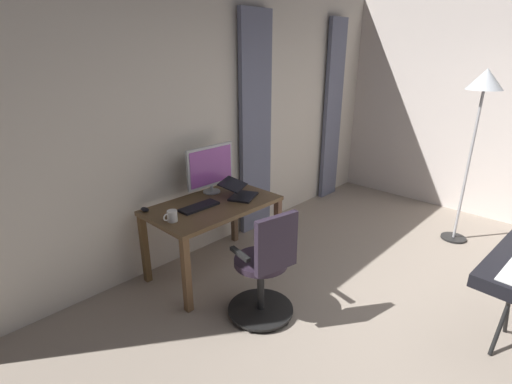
# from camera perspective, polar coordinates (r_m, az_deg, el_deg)

# --- Properties ---
(ground_plane) EXTENTS (7.59, 7.59, 0.00)m
(ground_plane) POSITION_cam_1_polar(r_m,az_deg,el_deg) (3.42, 32.03, -21.31)
(ground_plane) COLOR gray
(back_room_partition) EXTENTS (5.77, 0.10, 2.85)m
(back_room_partition) POSITION_cam_1_polar(r_m,az_deg,el_deg) (4.19, -5.81, 10.97)
(back_room_partition) COLOR beige
(back_room_partition) RESTS_ON ground
(curtain_left_panel) EXTENTS (0.38, 0.06, 2.55)m
(curtain_left_panel) POSITION_cam_1_polar(r_m,az_deg,el_deg) (5.73, 11.51, 11.71)
(curtain_left_panel) COLOR slate
(curtain_left_panel) RESTS_ON ground
(curtain_right_panel) EXTENTS (0.48, 0.06, 2.55)m
(curtain_right_panel) POSITION_cam_1_polar(r_m,az_deg,el_deg) (4.46, -0.07, 9.69)
(curtain_right_panel) COLOR slate
(curtain_right_panel) RESTS_ON ground
(desk) EXTENTS (1.25, 0.74, 0.74)m
(desk) POSITION_cam_1_polar(r_m,az_deg,el_deg) (3.69, -6.50, -3.15)
(desk) COLOR brown
(desk) RESTS_ON ground
(office_chair) EXTENTS (0.56, 0.56, 0.98)m
(office_chair) POSITION_cam_1_polar(r_m,az_deg,el_deg) (3.11, 1.41, -11.75)
(office_chair) COLOR black
(office_chair) RESTS_ON ground
(computer_monitor) EXTENTS (0.58, 0.18, 0.49)m
(computer_monitor) POSITION_cam_1_polar(r_m,az_deg,el_deg) (3.87, -6.90, 3.73)
(computer_monitor) COLOR #B7BCC1
(computer_monitor) RESTS_ON desk
(computer_keyboard) EXTENTS (0.39, 0.14, 0.02)m
(computer_keyboard) POSITION_cam_1_polar(r_m,az_deg,el_deg) (3.57, -8.59, -2.21)
(computer_keyboard) COLOR black
(computer_keyboard) RESTS_ON desk
(laptop) EXTENTS (0.40, 0.42, 0.16)m
(laptop) POSITION_cam_1_polar(r_m,az_deg,el_deg) (3.78, -2.54, 0.01)
(laptop) COLOR black
(laptop) RESTS_ON desk
(computer_mouse) EXTENTS (0.06, 0.10, 0.04)m
(computer_mouse) POSITION_cam_1_polar(r_m,az_deg,el_deg) (3.60, -16.47, -2.54)
(computer_mouse) COLOR black
(computer_mouse) RESTS_ON desk
(mug_tea) EXTENTS (0.13, 0.09, 0.10)m
(mug_tea) POSITION_cam_1_polar(r_m,az_deg,el_deg) (3.32, -12.61, -3.57)
(mug_tea) COLOR white
(mug_tea) RESTS_ON desk
(floor_lamp) EXTENTS (0.36, 0.36, 1.95)m
(floor_lamp) POSITION_cam_1_polar(r_m,az_deg,el_deg) (4.71, 31.09, 12.48)
(floor_lamp) COLOR black
(floor_lamp) RESTS_ON ground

